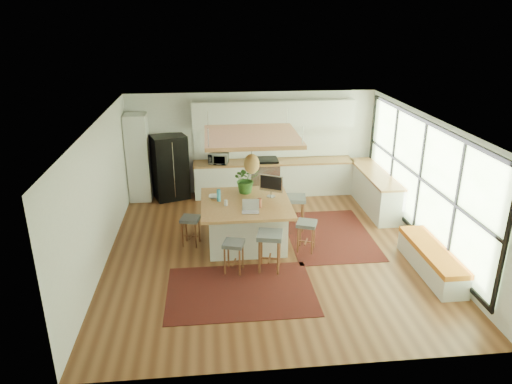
{
  "coord_description": "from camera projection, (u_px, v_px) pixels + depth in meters",
  "views": [
    {
      "loc": [
        -1.14,
        -8.65,
        4.63
      ],
      "look_at": [
        -0.2,
        0.5,
        1.1
      ],
      "focal_mm": 33.12,
      "sensor_mm": 36.0,
      "label": 1
    }
  ],
  "objects": [
    {
      "name": "island_bottle_2",
      "position": [
        259.0,
        203.0,
        9.5
      ],
      "size": [
        0.07,
        0.07,
        0.19
      ],
      "primitive_type": "cylinder",
      "color": "#9E4834",
      "rests_on": "island"
    },
    {
      "name": "island",
      "position": [
        246.0,
        222.0,
        9.96
      ],
      "size": [
        1.85,
        1.85,
        0.93
      ],
      "primitive_type": null,
      "color": "#905C33",
      "rests_on": "floor"
    },
    {
      "name": "pantry",
      "position": [
        139.0,
        158.0,
        12.07
      ],
      "size": [
        0.55,
        0.6,
        2.25
      ],
      "primitive_type": "cube",
      "color": "silver",
      "rests_on": "floor"
    },
    {
      "name": "stool_right_front",
      "position": [
        306.0,
        235.0,
        9.65
      ],
      "size": [
        0.49,
        0.49,
        0.65
      ],
      "primitive_type": null,
      "rotation": [
        0.0,
        0.0,
        1.21
      ],
      "color": "#4A4F52",
      "rests_on": "floor"
    },
    {
      "name": "island_bowl",
      "position": [
        214.0,
        197.0,
        9.98
      ],
      "size": [
        0.26,
        0.26,
        0.06
      ],
      "primitive_type": "imported",
      "rotation": [
        0.0,
        0.0,
        -0.09
      ],
      "color": "silver",
      "rests_on": "island"
    },
    {
      "name": "window_wall",
      "position": [
        425.0,
        181.0,
        9.61
      ],
      "size": [
        0.1,
        6.2,
        2.6
      ],
      "primitive_type": null,
      "color": "black",
      "rests_on": "wall_right"
    },
    {
      "name": "island_bottle_0",
      "position": [
        219.0,
        197.0,
        9.8
      ],
      "size": [
        0.07,
        0.07,
        0.19
      ],
      "primitive_type": "cylinder",
      "color": "teal",
      "rests_on": "island"
    },
    {
      "name": "stool_near_left",
      "position": [
        234.0,
        255.0,
        8.86
      ],
      "size": [
        0.46,
        0.46,
        0.63
      ],
      "primitive_type": null,
      "rotation": [
        0.0,
        0.0,
        -0.28
      ],
      "color": "#4A4F52",
      "rests_on": "floor"
    },
    {
      "name": "stool_left_side",
      "position": [
        191.0,
        229.0,
        9.9
      ],
      "size": [
        0.45,
        0.45,
        0.63
      ],
      "primitive_type": null,
      "rotation": [
        0.0,
        0.0,
        -1.82
      ],
      "color": "#4A4F52",
      "rests_on": "floor"
    },
    {
      "name": "backsplash",
      "position": [
        272.0,
        143.0,
        12.61
      ],
      "size": [
        4.2,
        0.02,
        0.8
      ],
      "primitive_type": "cube",
      "color": "white",
      "rests_on": "wall_back"
    },
    {
      "name": "right_counter_base",
      "position": [
        374.0,
        191.0,
        11.79
      ],
      "size": [
        0.6,
        2.5,
        0.88
      ],
      "primitive_type": "cube",
      "color": "silver",
      "rests_on": "floor"
    },
    {
      "name": "ceiling_panel",
      "position": [
        252.0,
        150.0,
        9.42
      ],
      "size": [
        1.86,
        1.86,
        0.8
      ],
      "primitive_type": null,
      "color": "#905C33",
      "rests_on": "ceiling"
    },
    {
      "name": "rug_near",
      "position": [
        241.0,
        291.0,
        8.35
      ],
      "size": [
        2.6,
        1.8,
        0.01
      ],
      "primitive_type": "cube",
      "color": "black",
      "rests_on": "floor"
    },
    {
      "name": "back_counter_base",
      "position": [
        274.0,
        178.0,
        12.66
      ],
      "size": [
        4.2,
        0.6,
        0.88
      ],
      "primitive_type": "cube",
      "color": "silver",
      "rests_on": "floor"
    },
    {
      "name": "wall_front",
      "position": [
        303.0,
        284.0,
        6.07
      ],
      "size": [
        6.5,
        0.0,
        6.5
      ],
      "primitive_type": "plane",
      "rotation": [
        -1.57,
        0.0,
        0.0
      ],
      "color": "silver",
      "rests_on": "ground"
    },
    {
      "name": "range",
      "position": [
        264.0,
        177.0,
        12.61
      ],
      "size": [
        0.76,
        0.62,
        1.0
      ],
      "primitive_type": null,
      "color": "#A5A5AA",
      "rests_on": "floor"
    },
    {
      "name": "microwave",
      "position": [
        218.0,
        157.0,
        12.23
      ],
      "size": [
        0.54,
        0.38,
        0.34
      ],
      "primitive_type": "imported",
      "rotation": [
        0.0,
        0.0,
        -0.21
      ],
      "color": "#A5A5AA",
      "rests_on": "back_counter_top"
    },
    {
      "name": "floor",
      "position": [
        268.0,
        250.0,
        9.81
      ],
      "size": [
        7.0,
        7.0,
        0.0
      ],
      "primitive_type": "plane",
      "color": "#512A17",
      "rests_on": "ground"
    },
    {
      "name": "island_bottle_1",
      "position": [
        227.0,
        201.0,
        9.58
      ],
      "size": [
        0.07,
        0.07,
        0.19
      ],
      "primitive_type": "cylinder",
      "color": "#BCBDC2",
      "rests_on": "island"
    },
    {
      "name": "wall_back",
      "position": [
        252.0,
        143.0,
        12.57
      ],
      "size": [
        6.5,
        0.0,
        6.5
      ],
      "primitive_type": "plane",
      "rotation": [
        1.57,
        0.0,
        0.0
      ],
      "color": "silver",
      "rests_on": "ground"
    },
    {
      "name": "stool_near_right",
      "position": [
        270.0,
        253.0,
        8.93
      ],
      "size": [
        0.55,
        0.55,
        0.77
      ],
      "primitive_type": null,
      "rotation": [
        0.0,
        0.0,
        -0.22
      ],
      "color": "#4A4F52",
      "rests_on": "floor"
    },
    {
      "name": "wall_right",
      "position": [
        426.0,
        183.0,
        9.63
      ],
      "size": [
        0.0,
        7.0,
        7.0
      ],
      "primitive_type": "plane",
      "rotation": [
        1.57,
        0.0,
        -1.57
      ],
      "color": "silver",
      "rests_on": "ground"
    },
    {
      "name": "right_counter_top",
      "position": [
        376.0,
        173.0,
        11.62
      ],
      "size": [
        0.64,
        2.54,
        0.05
      ],
      "primitive_type": "cube",
      "color": "#905C33",
      "rests_on": "right_counter_base"
    },
    {
      "name": "wall_left",
      "position": [
        100.0,
        195.0,
        9.01
      ],
      "size": [
        0.0,
        7.0,
        7.0
      ],
      "primitive_type": "plane",
      "rotation": [
        1.57,
        0.0,
        1.57
      ],
      "color": "silver",
      "rests_on": "ground"
    },
    {
      "name": "island_plant",
      "position": [
        246.0,
        182.0,
        10.22
      ],
      "size": [
        0.67,
        0.72,
        0.48
      ],
      "primitive_type": "imported",
      "rotation": [
        0.0,
        0.0,
        0.22
      ],
      "color": "#1E4C19",
      "rests_on": "island"
    },
    {
      "name": "upper_cabinets",
      "position": [
        274.0,
        114.0,
        12.17
      ],
      "size": [
        4.2,
        0.34,
        0.7
      ],
      "primitive_type": "cube",
      "color": "silver",
      "rests_on": "wall_back"
    },
    {
      "name": "window_bench",
      "position": [
        431.0,
        260.0,
        8.89
      ],
      "size": [
        0.52,
        2.0,
        0.5
      ],
      "primitive_type": null,
      "color": "silver",
      "rests_on": "floor"
    },
    {
      "name": "back_counter_top",
      "position": [
        274.0,
        162.0,
        12.49
      ],
      "size": [
        4.24,
        0.64,
        0.05
      ],
      "primitive_type": "cube",
      "color": "#905C33",
      "rests_on": "back_counter_base"
    },
    {
      "name": "stool_right_back",
      "position": [
        295.0,
        214.0,
        10.64
      ],
      "size": [
        0.52,
        0.52,
        0.78
      ],
      "primitive_type": null,
      "rotation": [
        0.0,
        0.0,
        1.43
      ],
      "color": "#4A4F52",
      "rests_on": "floor"
    },
    {
      "name": "ceiling",
      "position": [
        269.0,
        122.0,
        8.84
      ],
      "size": [
        7.0,
        7.0,
        0.0
      ],
      "primitive_type": "plane",
      "rotation": [
        3.14,
        0.0,
        0.0
      ],
      "color": "white",
      "rests_on": "ground"
    },
    {
      "name": "monitor",
      "position": [
        271.0,
        185.0,
        9.98
      ],
      "size": [
        0.56,
        0.42,
        0.49
      ],
      "primitive_type": null,
      "rotation": [
        0.0,
        0.0,
        -0.51
      ],
      "color": "#A5A5AA",
      "rests_on": "island"
    },
    {
      "name": "rug_right",
      "position": [
        329.0,
        235.0,
        10.44
      ],
      "size": [
        1.8,
        2.6,
        0.01
      ],
      "primitive_type": "cube",
      "color": "black",
      "rests_on": "floor"
    },
    {
      "name": "laptop",
      "position": [
        251.0,
        207.0,
        9.24
      ],
      "size": [
        0.37,
        0.39,
        0.25
      ],
      "primitive_type": null,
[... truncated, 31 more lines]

